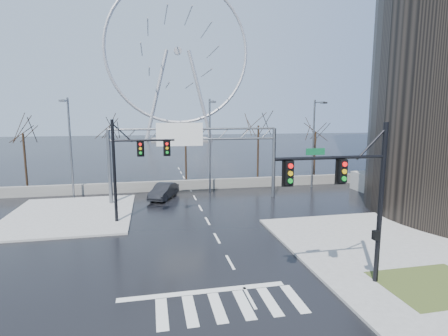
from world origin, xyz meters
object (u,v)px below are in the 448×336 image
object	(u,v)px
signal_mast_far	(129,161)
signal_mast_near	(356,190)
car	(164,191)
ferris_wheel	(178,57)
sign_gantry	(192,148)

from	to	relation	value
signal_mast_far	signal_mast_near	bearing A→B (deg)	-49.74
signal_mast_near	car	world-z (taller)	signal_mast_near
ferris_wheel	sign_gantry	bearing A→B (deg)	-93.84
sign_gantry	signal_mast_near	bearing A→B (deg)	-73.81
signal_mast_far	ferris_wheel	bearing A→B (deg)	82.80
signal_mast_near	signal_mast_far	bearing A→B (deg)	130.26
signal_mast_far	ferris_wheel	xyz separation A→B (m)	(10.87, 86.04, 21.30)
signal_mast_near	car	bearing A→B (deg)	111.95
sign_gantry	ferris_wheel	xyz separation A→B (m)	(5.38, 80.04, 20.95)
ferris_wheel	car	bearing A→B (deg)	-95.87
ferris_wheel	car	xyz separation A→B (m)	(-8.08, -78.63, -25.37)
signal_mast_near	sign_gantry	distance (m)	19.79
ferris_wheel	car	distance (m)	83.01
signal_mast_near	signal_mast_far	xyz separation A→B (m)	(-11.01, 13.00, -0.04)
ferris_wheel	signal_mast_near	bearing A→B (deg)	-89.92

